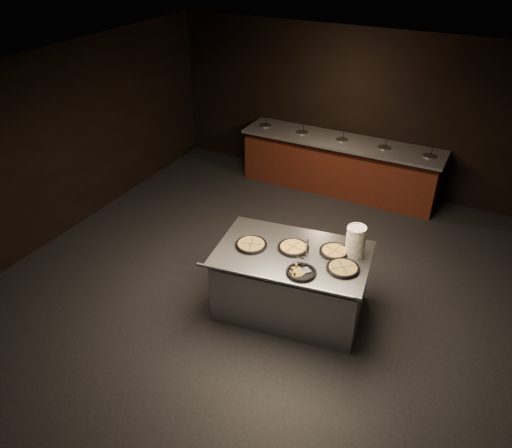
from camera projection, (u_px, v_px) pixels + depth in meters
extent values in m
cube|color=black|center=(249.00, 297.00, 6.89)|extent=(7.00, 8.00, 0.01)
cube|color=black|center=(247.00, 88.00, 5.35)|extent=(7.00, 8.00, 0.01)
cube|color=black|center=(352.00, 109.00, 9.13)|extent=(7.00, 0.01, 2.90)
cube|color=black|center=(43.00, 152.00, 7.49)|extent=(0.01, 8.00, 2.90)
cube|color=#592115|center=(339.00, 169.00, 9.35)|extent=(3.60, 0.75, 0.85)
cube|color=#5B5A5F|center=(341.00, 141.00, 9.06)|extent=(3.70, 0.83, 0.05)
cube|color=#3C140D|center=(337.00, 187.00, 9.56)|extent=(3.60, 0.69, 0.08)
cylinder|color=#B1B4B9|center=(265.00, 127.00, 9.67)|extent=(0.22, 0.22, 0.08)
cylinder|color=#4C712D|center=(265.00, 126.00, 9.65)|extent=(0.19, 0.19, 0.02)
cylinder|color=black|center=(266.00, 122.00, 9.58)|extent=(0.04, 0.10, 0.19)
cylinder|color=#B1B4B9|center=(302.00, 134.00, 9.36)|extent=(0.22, 0.22, 0.08)
cylinder|color=#4C712D|center=(302.00, 133.00, 9.35)|extent=(0.19, 0.19, 0.02)
cylinder|color=black|center=(304.00, 129.00, 9.28)|extent=(0.04, 0.10, 0.19)
cylinder|color=#B1B4B9|center=(341.00, 141.00, 9.06)|extent=(0.22, 0.22, 0.08)
cylinder|color=#4C712D|center=(342.00, 140.00, 9.05)|extent=(0.19, 0.19, 0.02)
cylinder|color=black|center=(343.00, 136.00, 8.97)|extent=(0.04, 0.10, 0.19)
cylinder|color=#B1B4B9|center=(384.00, 149.00, 8.76)|extent=(0.22, 0.22, 0.08)
cylinder|color=#4C712D|center=(384.00, 148.00, 8.74)|extent=(0.19, 0.19, 0.02)
cylinder|color=black|center=(386.00, 144.00, 8.67)|extent=(0.04, 0.10, 0.19)
cylinder|color=#B1B4B9|center=(429.00, 158.00, 8.45)|extent=(0.22, 0.22, 0.08)
cylinder|color=#4C712D|center=(429.00, 156.00, 8.44)|extent=(0.19, 0.19, 0.02)
cylinder|color=black|center=(431.00, 152.00, 8.37)|extent=(0.04, 0.10, 0.19)
cube|color=#B1B4B9|center=(291.00, 284.00, 6.47)|extent=(1.96, 1.36, 0.82)
cube|color=#B1B4B9|center=(293.00, 254.00, 6.21)|extent=(2.05, 1.45, 0.04)
cylinder|color=#B1B4B9|center=(272.00, 281.00, 5.76)|extent=(1.89, 0.32, 0.04)
cylinder|color=silver|center=(356.00, 241.00, 6.06)|extent=(0.24, 0.24, 0.39)
cylinder|color=black|center=(251.00, 245.00, 6.33)|extent=(0.38, 0.38, 0.01)
torus|color=black|center=(251.00, 244.00, 6.32)|extent=(0.41, 0.41, 0.04)
torus|color=olive|center=(251.00, 244.00, 6.32)|extent=(0.34, 0.34, 0.03)
cylinder|color=tan|center=(251.00, 244.00, 6.32)|extent=(0.30, 0.30, 0.02)
cube|color=black|center=(251.00, 244.00, 6.32)|extent=(0.09, 0.29, 0.00)
cube|color=black|center=(251.00, 244.00, 6.32)|extent=(0.29, 0.09, 0.00)
cylinder|color=black|center=(293.00, 248.00, 6.28)|extent=(0.38, 0.38, 0.01)
torus|color=black|center=(293.00, 247.00, 6.27)|extent=(0.40, 0.40, 0.04)
torus|color=olive|center=(293.00, 247.00, 6.27)|extent=(0.34, 0.34, 0.03)
cylinder|color=gold|center=(293.00, 247.00, 6.27)|extent=(0.30, 0.30, 0.02)
cube|color=black|center=(293.00, 246.00, 6.26)|extent=(0.07, 0.29, 0.00)
cube|color=black|center=(293.00, 246.00, 6.26)|extent=(0.29, 0.07, 0.00)
cylinder|color=black|center=(334.00, 252.00, 6.20)|extent=(0.35, 0.35, 0.01)
torus|color=black|center=(334.00, 251.00, 6.20)|extent=(0.38, 0.38, 0.04)
torus|color=olive|center=(334.00, 251.00, 6.20)|extent=(0.31, 0.31, 0.03)
cylinder|color=gold|center=(334.00, 251.00, 6.20)|extent=(0.27, 0.27, 0.02)
cube|color=black|center=(334.00, 250.00, 6.19)|extent=(0.26, 0.08, 0.00)
cube|color=black|center=(334.00, 250.00, 6.19)|extent=(0.08, 0.26, 0.00)
cylinder|color=black|center=(301.00, 273.00, 5.84)|extent=(0.34, 0.34, 0.01)
torus|color=black|center=(301.00, 272.00, 5.83)|extent=(0.36, 0.36, 0.04)
cylinder|color=black|center=(343.00, 269.00, 5.91)|extent=(0.38, 0.38, 0.01)
torus|color=black|center=(343.00, 268.00, 5.90)|extent=(0.40, 0.40, 0.04)
torus|color=olive|center=(343.00, 268.00, 5.90)|extent=(0.34, 0.34, 0.03)
cylinder|color=tan|center=(343.00, 268.00, 5.90)|extent=(0.30, 0.30, 0.02)
cube|color=black|center=(343.00, 267.00, 5.90)|extent=(0.22, 0.20, 0.00)
cube|color=black|center=(343.00, 267.00, 5.90)|extent=(0.20, 0.22, 0.00)
cube|color=#B1B4B9|center=(306.00, 246.00, 6.29)|extent=(0.14, 0.15, 0.00)
cylinder|color=black|center=(307.00, 248.00, 6.10)|extent=(0.09, 0.21, 0.15)
cylinder|color=#B1B4B9|center=(306.00, 248.00, 6.20)|extent=(0.05, 0.11, 0.09)
cube|color=#B1B4B9|center=(306.00, 270.00, 5.86)|extent=(0.14, 0.13, 0.00)
cylinder|color=black|center=(300.00, 258.00, 5.94)|extent=(0.15, 0.15, 0.13)
cylinder|color=#B1B4B9|center=(303.00, 265.00, 5.91)|extent=(0.08, 0.07, 0.08)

